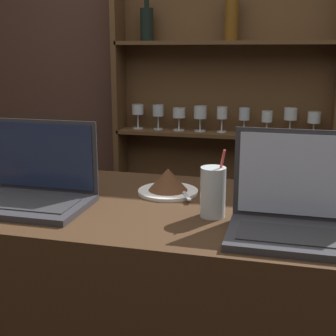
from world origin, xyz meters
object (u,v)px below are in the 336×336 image
(laptop_near, at_px, (33,187))
(laptop_far, at_px, (300,212))
(cake_plate, at_px, (168,182))
(water_glass, at_px, (213,192))

(laptop_near, height_order, laptop_far, laptop_far)
(laptop_near, xyz_separation_m, cake_plate, (0.35, 0.19, -0.02))
(laptop_near, distance_m, laptop_far, 0.74)
(laptop_near, xyz_separation_m, water_glass, (0.52, 0.02, 0.02))
(cake_plate, distance_m, water_glass, 0.24)
(cake_plate, bearing_deg, laptop_far, -32.98)
(laptop_near, bearing_deg, cake_plate, 28.99)
(water_glass, bearing_deg, laptop_far, -19.83)
(laptop_far, bearing_deg, water_glass, 160.17)
(laptop_near, height_order, water_glass, laptop_near)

